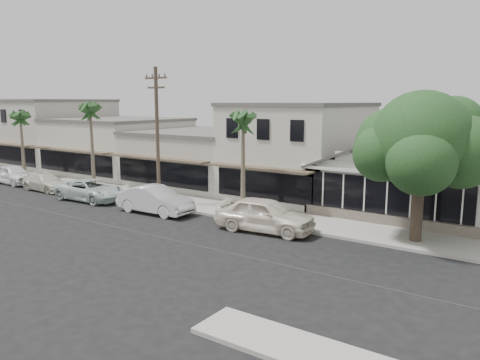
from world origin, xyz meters
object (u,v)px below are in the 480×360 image
Objects in this scene: car_0 at (265,215)px; car_4 at (13,175)px; car_2 at (91,190)px; utility_pole at (157,133)px; shade_tree at (421,144)px; car_1 at (155,200)px; car_3 at (46,182)px.

car_4 is at bearing 82.97° from car_0.
car_4 is (-10.80, 0.53, 0.05)m from car_2.
utility_pole is 16.12m from shade_tree.
car_0 is at bearing -160.00° from shade_tree.
car_1 is 1.13× the size of car_3.
car_4 is at bearing -175.90° from shade_tree.
car_1 is 15.65m from shade_tree.
shade_tree reaches higher than car_0.
car_0 is 24.93m from car_4.
car_4 is (-15.96, -0.94, -4.00)m from utility_pole.
car_1 is 6.39m from car_2.
shade_tree is (16.07, 1.36, 0.07)m from utility_pole.
shade_tree is (7.10, 2.58, 3.95)m from car_0.
car_3 is at bearing 83.44° from car_0.
car_0 is 19.93m from car_3.
car_4 is 32.36m from shade_tree.
car_1 is 1.10× the size of car_4.
car_2 reaches higher than car_3.
car_1 is at bearing -91.40° from car_4.
car_0 reaches higher than car_4.
car_0 is 7.74m from car_1.
car_4 reaches higher than car_3.
car_1 is at bearing 86.35° from car_0.
car_4 is (-17.19, 0.66, -0.05)m from car_1.
shade_tree is (27.02, 2.52, 4.21)m from car_3.
car_0 is 1.15× the size of car_4.
car_2 is at bearing -164.12° from utility_pole.
car_0 is 1.01× the size of car_2.
utility_pole reaches higher than car_4.
car_4 is 0.63× the size of shade_tree.
shade_tree is at bearing -80.61° from car_1.
car_4 is (-5.00, 0.22, 0.14)m from car_3.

